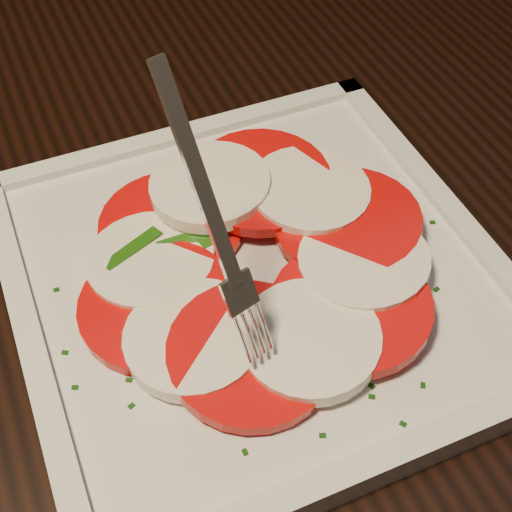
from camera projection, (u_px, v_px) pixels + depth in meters
The scene contains 5 objects.
table at pixel (327, 311), 0.56m from camera, with size 1.25×0.87×0.75m.
chair at pixel (59, 37), 1.02m from camera, with size 0.47×0.47×0.93m.
plate at pixel (256, 279), 0.45m from camera, with size 0.29×0.29×0.01m, color white.
caprese_salad at pixel (256, 260), 0.43m from camera, with size 0.25×0.24×0.03m.
fork at pixel (202, 210), 0.34m from camera, with size 0.03×0.08×0.15m, color white, non-canonical shape.
Camera 1 is at (-0.21, -0.31, 1.11)m, focal length 50.00 mm.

